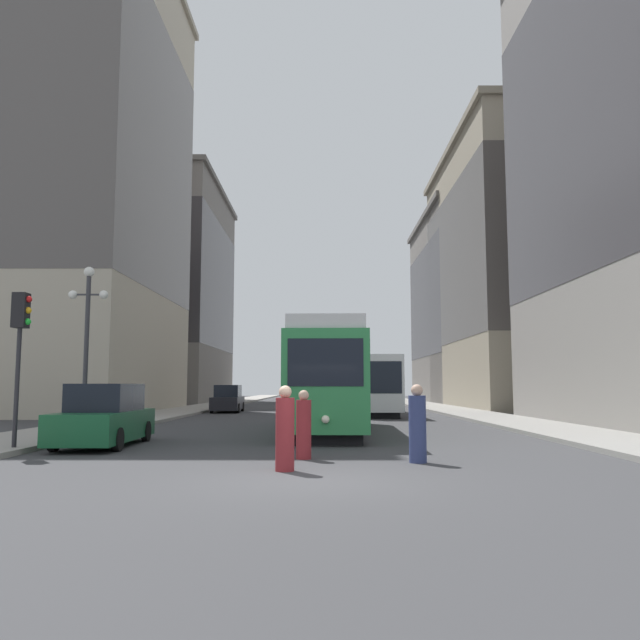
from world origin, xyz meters
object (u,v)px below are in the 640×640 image
Objects in this scene: streetcar at (329,377)px; pedestrian_crossing_near at (285,431)px; transit_bus at (372,383)px; parked_car_left_near at (105,417)px; pedestrian_crossing_far at (304,427)px; traffic_light_near_left at (21,328)px; lamp_post_left_near at (87,323)px; parked_car_left_mid at (228,399)px; pedestrian_on_sidewalk at (417,426)px.

streetcar is 6.96× the size of pedestrian_crossing_near.
transit_bus is 2.38× the size of parked_car_left_near.
pedestrian_crossing_far is (5.97, -3.25, -0.07)m from parked_car_left_near.
streetcar is at bearing -65.92° from pedestrian_crossing_near.
traffic_light_near_left is 5.31m from lamp_post_left_near.
transit_bus is 20.74m from lamp_post_left_near.
pedestrian_crossing_near is 11.95m from lamp_post_left_near.
parked_car_left_near is 0.85× the size of lamp_post_left_near.
lamp_post_left_near reaches higher than streetcar.
parked_car_left_mid is 3.03× the size of pedestrian_crossing_far.
pedestrian_crossing_far is at bearing -39.86° from lamp_post_left_near.
traffic_light_near_left is at bearing 4.09° from pedestrian_crossing_near.
parked_car_left_near is at bearing -129.90° from pedestrian_crossing_far.
streetcar is 9.02m from pedestrian_crossing_far.
traffic_light_near_left reaches higher than pedestrian_crossing_near.
pedestrian_crossing_near is 3.31m from pedestrian_on_sidewalk.
pedestrian_on_sidewalk is (1.97, -9.61, -1.26)m from streetcar.
streetcar reaches higher than pedestrian_crossing_far.
pedestrian_on_sidewalk reaches higher than pedestrian_crossing_near.
traffic_light_near_left is at bearing -99.36° from pedestrian_on_sidewalk.
traffic_light_near_left reaches higher than pedestrian_crossing_far.
transit_bus is 24.54m from pedestrian_on_sidewalk.
pedestrian_on_sidewalk is 0.44× the size of traffic_light_near_left.
lamp_post_left_near reaches higher than pedestrian_on_sidewalk.
lamp_post_left_near reaches higher than pedestrian_crossing_far.
pedestrian_crossing_far is 8.17m from traffic_light_near_left.
streetcar reaches higher than pedestrian_crossing_near.
pedestrian_on_sidewalk is (-0.85, -24.50, -1.11)m from transit_bus.
parked_car_left_near is (-6.66, -5.65, -1.26)m from streetcar.
streetcar is 6.85× the size of pedestrian_on_sidewalk.
streetcar is at bearing 42.30° from traffic_light_near_left.
lamp_post_left_near reaches higher than parked_car_left_mid.
pedestrian_crossing_far is 0.40× the size of traffic_light_near_left.
transit_bus is at bearing 160.27° from pedestrian_crossing_far.
parked_car_left_near is 0.99× the size of parked_car_left_mid.
parked_car_left_near is at bearing -14.38° from pedestrian_crossing_near.
parked_car_left_mid is at bearing 88.20° from parked_car_left_near.
traffic_light_near_left is at bearing -116.21° from transit_bus.
pedestrian_crossing_far is (5.97, -27.10, -0.07)m from parked_car_left_mid.
parked_car_left_near is at bearing -112.95° from pedestrian_on_sidewalk.
parked_car_left_mid is (-0.00, 23.85, 0.00)m from parked_car_left_near.
pedestrian_crossing_far is 2.75m from pedestrian_on_sidewalk.
streetcar is 11.16m from pedestrian_crossing_near.
streetcar reaches higher than transit_bus.
parked_car_left_mid is (-9.48, 3.30, -1.10)m from transit_bus.
lamp_post_left_near is at bearing -97.23° from parked_car_left_mid.
lamp_post_left_near is (-10.53, 7.28, 3.12)m from pedestrian_on_sidewalk.
transit_bus is 26.24m from pedestrian_crossing_near.
transit_bus is 7.15× the size of pedestrian_crossing_far.
transit_bus is at bearing 63.43° from parked_car_left_near.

